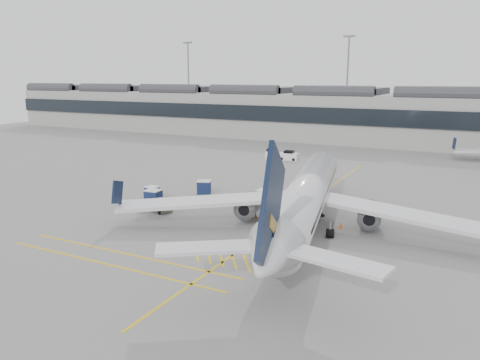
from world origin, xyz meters
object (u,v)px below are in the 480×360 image
at_px(baggage_cart_a, 265,197).
at_px(ramp_agent_b, 253,209).
at_px(belt_loader, 304,211).
at_px(ramp_agent_a, 267,207).
at_px(pushback_tug, 160,206).
at_px(airliner_main, 306,197).

relative_size(baggage_cart_a, ramp_agent_b, 1.00).
bearing_deg(belt_loader, ramp_agent_a, -138.75).
relative_size(belt_loader, ramp_agent_b, 2.24).
relative_size(baggage_cart_a, pushback_tug, 0.66).
distance_m(airliner_main, baggage_cart_a, 9.53).
bearing_deg(belt_loader, pushback_tug, -133.53).
distance_m(ramp_agent_a, pushback_tug, 12.03).
height_order(belt_loader, pushback_tug, belt_loader).
xyz_separation_m(baggage_cart_a, ramp_agent_a, (1.51, -2.72, -0.25)).
bearing_deg(baggage_cart_a, belt_loader, -17.03).
xyz_separation_m(belt_loader, baggage_cart_a, (-5.46, 1.54, 0.53)).
xyz_separation_m(ramp_agent_a, ramp_agent_b, (-0.77, -2.04, 0.18)).
height_order(baggage_cart_a, pushback_tug, baggage_cart_a).
height_order(belt_loader, ramp_agent_b, ramp_agent_b).
height_order(belt_loader, ramp_agent_a, belt_loader).
bearing_deg(baggage_cart_a, pushback_tug, -142.77).
relative_size(airliner_main, baggage_cart_a, 21.25).
bearing_deg(airliner_main, belt_loader, 98.36).
distance_m(airliner_main, ramp_agent_b, 6.86).
distance_m(belt_loader, baggage_cart_a, 5.70).
bearing_deg(pushback_tug, ramp_agent_a, 41.47).
distance_m(belt_loader, ramp_agent_a, 4.13).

